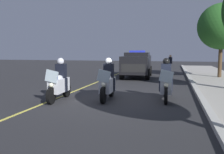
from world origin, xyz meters
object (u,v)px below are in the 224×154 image
at_px(police_motorcycle_trailing, 166,83).
at_px(cyclist_background, 170,65).
at_px(police_suv, 137,63).
at_px(police_motorcycle_lead_right, 108,83).
at_px(tree_far_back, 222,26).
at_px(police_motorcycle_lead_left, 59,83).

relative_size(police_motorcycle_trailing, cyclist_background, 1.22).
relative_size(police_suv, cyclist_background, 2.83).
distance_m(police_motorcycle_lead_right, tree_far_back, 11.73).
relative_size(police_motorcycle_lead_right, police_motorcycle_trailing, 1.00).
distance_m(police_motorcycle_lead_left, tree_far_back, 13.23).
relative_size(police_motorcycle_lead_left, police_motorcycle_lead_right, 1.00).
distance_m(police_motorcycle_trailing, police_suv, 8.67).
bearing_deg(cyclist_background, police_motorcycle_lead_right, -10.88).
bearing_deg(police_motorcycle_lead_right, cyclist_background, 169.12).
distance_m(cyclist_background, tree_far_back, 5.23).
bearing_deg(police_motorcycle_trailing, police_motorcycle_lead_right, -78.23).
bearing_deg(police_motorcycle_lead_right, police_suv, -179.34).
bearing_deg(tree_far_back, cyclist_background, -124.07).
bearing_deg(police_suv, police_motorcycle_lead_left, -10.67).
height_order(police_motorcycle_lead_left, cyclist_background, police_motorcycle_lead_left).
height_order(police_motorcycle_lead_right, tree_far_back, tree_far_back).
xyz_separation_m(police_motorcycle_lead_left, tree_far_back, (-10.25, 7.78, 3.08)).
bearing_deg(police_motorcycle_trailing, police_motorcycle_lead_left, -75.58).
bearing_deg(tree_far_back, police_motorcycle_trailing, -21.40).
distance_m(police_motorcycle_lead_left, police_suv, 9.57).
bearing_deg(tree_far_back, police_motorcycle_lead_right, -31.46).
bearing_deg(police_motorcycle_trailing, cyclist_background, 179.95).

